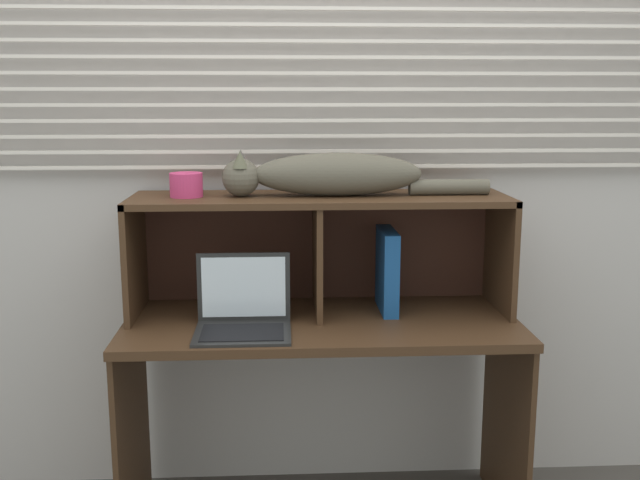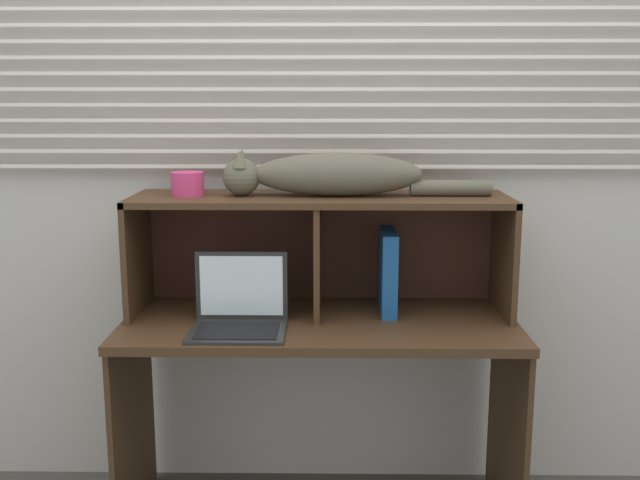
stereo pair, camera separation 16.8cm
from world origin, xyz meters
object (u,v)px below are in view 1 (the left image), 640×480
Objects in this scene: binder_upright at (387,270)px; book_stack at (225,308)px; cat at (329,175)px; laptop at (243,315)px; small_basket at (186,185)px.

binder_upright is 1.25× the size of book_stack.
cat is 3.98× the size of book_stack.
laptop is 0.49m from small_basket.
small_basket reaches higher than book_stack.
small_basket is at bearing -179.65° from book_stack.
binder_upright is at bearing 22.59° from laptop.
small_basket is (-0.68, 0.00, 0.30)m from binder_upright.
book_stack is at bearing 109.89° from laptop.
binder_upright is at bearing 0.00° from small_basket.
laptop is at bearing -70.11° from book_stack.
cat is at bearing 35.47° from laptop.
laptop is 0.22m from book_stack.
small_basket is at bearing 180.00° from cat.
binder_upright is 2.59× the size of small_basket.
cat is 3.18× the size of binder_upright.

